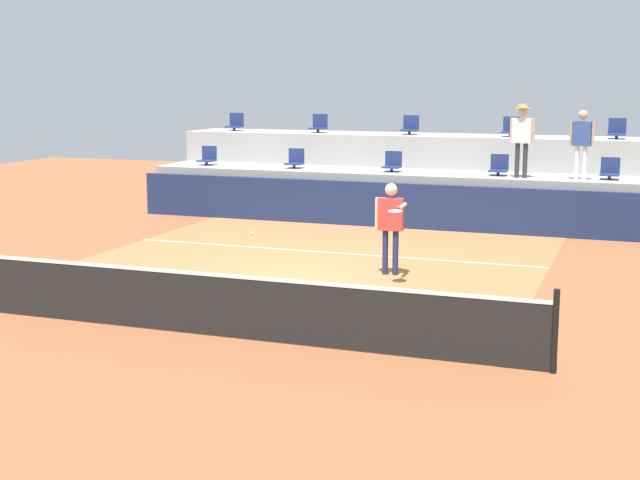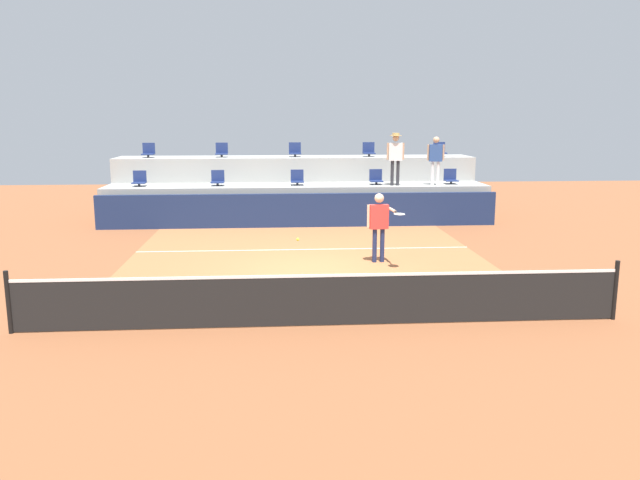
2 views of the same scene
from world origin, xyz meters
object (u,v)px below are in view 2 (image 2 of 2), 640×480
Objects in this scene: stadium_chair_upper_right at (369,151)px; tennis_player at (380,221)px; stadium_chair_upper_far_right at (440,150)px; spectator_in_white at (436,156)px; stadium_chair_lower_right at (376,178)px; stadium_chair_upper_left at (222,151)px; spectator_with_hat at (395,153)px; stadium_chair_lower_left at (218,179)px; stadium_chair_upper_far_left at (148,151)px; stadium_chair_lower_far_left at (139,180)px; stadium_chair_lower_far_right at (451,178)px; stadium_chair_lower_center at (297,179)px; stadium_chair_upper_center at (295,151)px; tennis_ball at (298,239)px.

stadium_chair_upper_right reaches higher than tennis_player.
spectator_in_white is at bearing -107.82° from stadium_chair_upper_far_right.
stadium_chair_upper_left reaches higher than stadium_chair_lower_right.
spectator_with_hat is at bearing 75.96° from tennis_player.
stadium_chair_lower_left is 1.00× the size of stadium_chair_upper_far_left.
stadium_chair_upper_far_left is at bearing 167.36° from stadium_chair_lower_right.
spectator_in_white is (1.38, 0.00, -0.11)m from spectator_with_hat.
tennis_player is (4.46, -8.28, -1.26)m from stadium_chair_upper_left.
tennis_player is 6.42m from spectator_with_hat.
stadium_chair_lower_far_left and stadium_chair_lower_right have the same top height.
stadium_chair_lower_right is (8.02, 0.00, 0.00)m from stadium_chair_lower_far_left.
spectator_in_white is at bearing -48.10° from stadium_chair_upper_right.
stadium_chair_upper_far_right reaches higher than stadium_chair_lower_far_left.
stadium_chair_lower_center is at bearing 180.00° from stadium_chair_lower_far_right.
spectator_with_hat is 1.08× the size of spectator_in_white.
stadium_chair_upper_far_right is at bearing 0.00° from stadium_chair_upper_right.
stadium_chair_lower_left is at bearing -146.16° from stadium_chair_upper_center.
stadium_chair_lower_left is 6.07m from spectator_with_hat.
stadium_chair_upper_right is (2.73, 0.00, 0.00)m from stadium_chair_upper_center.
stadium_chair_upper_left reaches higher than stadium_chair_lower_left.
stadium_chair_upper_far_left is (-5.30, 1.80, 0.85)m from stadium_chair_lower_center.
stadium_chair_lower_left and stadium_chair_lower_far_right have the same top height.
stadium_chair_upper_far_left is at bearing 130.53° from tennis_player.
stadium_chair_lower_far_right is at bearing 0.00° from stadium_chair_lower_right.
stadium_chair_upper_left is at bearing 103.56° from tennis_ball.
stadium_chair_lower_right is 3.33m from stadium_chair_upper_far_right.
stadium_chair_lower_far_right is 9.90m from tennis_ball.
stadium_chair_upper_center is (5.29, 0.00, 0.00)m from stadium_chair_upper_far_left.
tennis_player is at bearing 38.52° from tennis_ball.
stadium_chair_upper_far_left is 0.32× the size of spectator_in_white.
stadium_chair_lower_far_left is at bearing 180.00° from stadium_chair_lower_left.
stadium_chair_lower_far_left is at bearing 177.80° from spectator_in_white.
tennis_ball is (2.39, -9.93, -1.39)m from stadium_chair_upper_left.
stadium_chair_upper_far_left is at bearing 180.00° from stadium_chair_upper_center.
stadium_chair_lower_far_right is 5.71m from stadium_chair_upper_center.
tennis_player is at bearing -115.45° from spectator_in_white.
stadium_chair_upper_far_left reaches higher than stadium_chair_lower_right.
tennis_ball is (-4.97, -7.74, -1.30)m from spectator_in_white.
stadium_chair_upper_center reaches higher than stadium_chair_lower_left.
spectator_with_hat reaches higher than tennis_ball.
stadium_chair_upper_left is at bearing 167.34° from stadium_chair_lower_far_right.
stadium_chair_lower_far_left is at bearing 177.45° from spectator_with_hat.
stadium_chair_lower_far_right is 1.99m from stadium_chair_upper_far_right.
stadium_chair_lower_far_left is 7.65× the size of tennis_ball.
tennis_ball is at bearing -76.44° from stadium_chair_upper_left.
stadium_chair_lower_left is 8.50m from tennis_ball.
spectator_with_hat is (-2.08, -2.18, 0.02)m from stadium_chair_upper_far_right.
stadium_chair_lower_center is 1.00× the size of stadium_chair_lower_right.
stadium_chair_lower_center is 8.15m from tennis_ball.
spectator_with_hat is (3.30, -0.38, 0.87)m from stadium_chair_lower_center.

